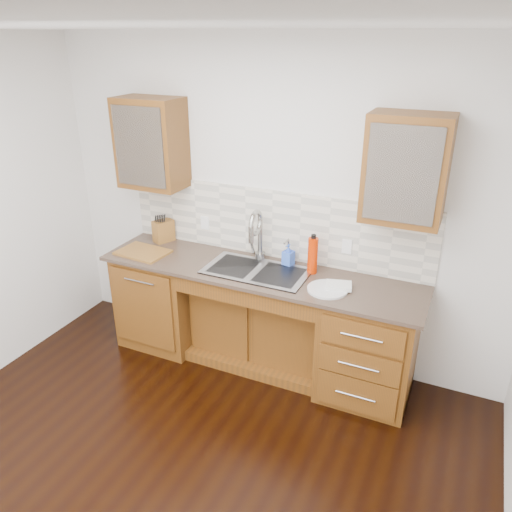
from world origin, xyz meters
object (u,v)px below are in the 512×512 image
at_px(knife_block, 164,231).
at_px(plate, 327,289).
at_px(soap_bottle, 288,255).
at_px(cutting_board, 143,252).
at_px(water_bottle, 313,256).

bearing_deg(knife_block, plate, 14.53).
bearing_deg(knife_block, soap_bottle, 24.25).
xyz_separation_m(soap_bottle, plate, (0.43, -0.29, -0.08)).
bearing_deg(plate, knife_block, 169.53).
height_order(knife_block, cutting_board, knife_block).
bearing_deg(plate, cutting_board, -179.77).
bearing_deg(soap_bottle, plate, -22.42).
height_order(soap_bottle, water_bottle, water_bottle).
height_order(plate, knife_block, knife_block).
distance_m(knife_block, cutting_board, 0.33).
bearing_deg(water_bottle, plate, -49.70).
bearing_deg(soap_bottle, knife_block, -168.94).
height_order(water_bottle, knife_block, water_bottle).
distance_m(soap_bottle, knife_block, 1.24).
xyz_separation_m(plate, cutting_board, (-1.68, -0.01, 0.00)).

